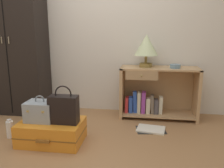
{
  "coord_description": "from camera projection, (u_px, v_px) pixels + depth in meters",
  "views": [
    {
      "loc": [
        0.71,
        -1.98,
        1.2
      ],
      "look_at": [
        0.31,
        0.81,
        0.55
      ],
      "focal_mm": 38.16,
      "sensor_mm": 36.0,
      "label": 1
    }
  ],
  "objects": [
    {
      "name": "wardrobe",
      "position": [
        15.0,
        39.0,
        3.35
      ],
      "size": [
        0.83,
        0.47,
        2.12
      ],
      "color": "black",
      "rests_on": "ground_plane"
    },
    {
      "name": "open_book_on_floor",
      "position": [
        151.0,
        129.0,
        2.9
      ],
      "size": [
        0.38,
        0.3,
        0.02
      ],
      "color": "white",
      "rests_on": "ground_plane"
    },
    {
      "name": "bottle",
      "position": [
        10.0,
        129.0,
        2.69
      ],
      "size": [
        0.08,
        0.08,
        0.22
      ],
      "color": "white",
      "rests_on": "ground_plane"
    },
    {
      "name": "back_wall",
      "position": [
        97.0,
        22.0,
        3.43
      ],
      "size": [
        6.4,
        0.1,
        2.6
      ],
      "primitive_type": "cube",
      "color": "silver",
      "rests_on": "ground_plane"
    },
    {
      "name": "table_lamp",
      "position": [
        146.0,
        46.0,
        3.16
      ],
      "size": [
        0.31,
        0.31,
        0.43
      ],
      "color": "olive",
      "rests_on": "bookshelf"
    },
    {
      "name": "handbag",
      "position": [
        64.0,
        109.0,
        2.47
      ],
      "size": [
        0.3,
        0.15,
        0.4
      ],
      "color": "black",
      "rests_on": "suitcase_large"
    },
    {
      "name": "bookshelf",
      "position": [
        155.0,
        93.0,
        3.28
      ],
      "size": [
        1.04,
        0.4,
        0.7
      ],
      "color": "tan",
      "rests_on": "ground_plane"
    },
    {
      "name": "train_case",
      "position": [
        40.0,
        111.0,
        2.55
      ],
      "size": [
        0.3,
        0.25,
        0.28
      ],
      "color": "#8E99A3",
      "rests_on": "suitcase_large"
    },
    {
      "name": "ground_plane",
      "position": [
        68.0,
        158.0,
        2.27
      ],
      "size": [
        9.0,
        9.0,
        0.0
      ],
      "primitive_type": "plane",
      "color": "#9E7047"
    },
    {
      "name": "bowl",
      "position": [
        175.0,
        66.0,
        3.11
      ],
      "size": [
        0.14,
        0.14,
        0.05
      ],
      "primitive_type": "cylinder",
      "color": "slate",
      "rests_on": "bookshelf"
    },
    {
      "name": "suitcase_large",
      "position": [
        52.0,
        132.0,
        2.57
      ],
      "size": [
        0.68,
        0.47,
        0.24
      ],
      "color": "orange",
      "rests_on": "ground_plane"
    }
  ]
}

